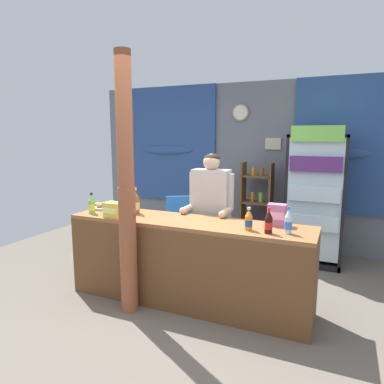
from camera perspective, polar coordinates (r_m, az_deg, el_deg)
The scene contains 16 objects.
ground_plane at distance 4.54m, azimuth 2.93°, elevation -13.83°, with size 7.05×7.05×0.00m, color #665B51.
back_wall_curtained at distance 5.76m, azimuth 8.66°, elevation 4.93°, with size 5.30×0.22×2.62m.
stall_counter at distance 3.63m, azimuth -1.48°, elevation -10.42°, with size 2.60×0.59×0.90m.
timber_post at distance 3.44m, azimuth -10.73°, elevation -0.10°, with size 0.19×0.17×2.56m.
drink_fridge at distance 5.02m, azimuth 19.68°, elevation 0.29°, with size 0.76×0.63×1.90m.
bottle_shelf_rack at distance 5.48m, azimuth 10.54°, elevation -2.12°, with size 0.48×0.28×1.37m.
plastic_lawn_chair at distance 5.28m, azimuth -1.87°, elevation -4.82°, with size 0.61×0.61×0.86m.
shopkeeper at distance 4.04m, azimuth 3.13°, elevation -1.97°, with size 0.54×0.42×1.58m.
soda_bottle_iced_tea at distance 3.97m, azimuth -9.32°, elevation -1.74°, with size 0.10×0.10×0.29m.
soda_bottle_cola at distance 3.20m, azimuth 12.49°, elevation -4.96°, with size 0.07×0.07×0.23m.
soda_bottle_water at distance 3.24m, azimuth 15.55°, elevation -4.81°, with size 0.07×0.07×0.25m.
soda_bottle_orange_soda at distance 3.27m, azimuth 9.31°, elevation -4.66°, with size 0.07×0.07×0.22m.
soda_bottle_lime_soda at distance 4.07m, azimuth -16.17°, elevation -2.03°, with size 0.07×0.07×0.24m.
snack_box_wafer at distance 3.51m, azimuth 13.79°, elevation -3.64°, with size 0.18×0.12×0.21m.
snack_box_instant_noodle at distance 3.85m, azimuth -12.82°, elevation -2.86°, with size 0.18×0.15×0.16m.
pastry_tray at distance 4.38m, azimuth -13.82°, elevation -2.22°, with size 0.41×0.41×0.07m.
Camera 1 is at (1.48, -2.84, 1.78)m, focal length 32.41 mm.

